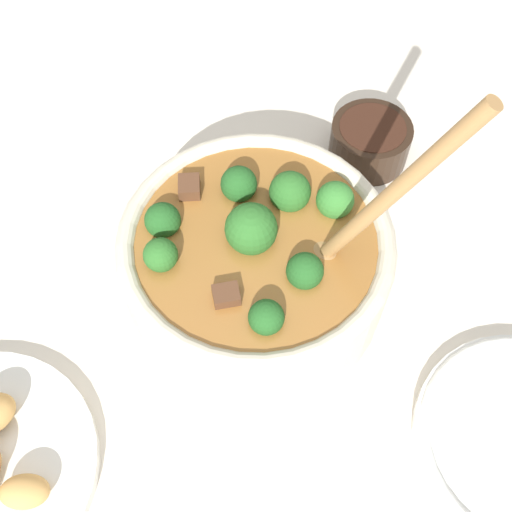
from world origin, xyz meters
name	(u,v)px	position (x,y,z in m)	size (l,w,h in m)	color
ground_plane	(256,287)	(0.00, 0.00, 0.00)	(4.00, 4.00, 0.00)	silver
stew_bowl	(257,258)	(0.00, 0.00, 0.05)	(0.24, 0.23, 0.26)	beige
condiment_bowl	(370,140)	(-0.02, 0.19, 0.02)	(0.08, 0.08, 0.04)	black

